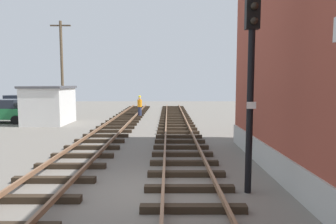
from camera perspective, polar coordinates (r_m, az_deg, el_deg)
name	(u,v)px	position (r m, az deg, el deg)	size (l,w,h in m)	color
ground_plane	(149,192)	(8.67, -3.52, -14.80)	(80.00, 80.00, 0.00)	slate
track_near_building	(190,187)	(8.64, 4.09, -14.02)	(2.50, 57.52, 0.32)	#2D2319
track_centre	(44,187)	(9.28, -22.33, -13.01)	(2.50, 57.52, 0.32)	#2D2319
signal_mast	(251,66)	(8.35, 15.49, 8.34)	(0.36, 0.40, 5.51)	black
control_hut	(49,105)	(23.67, -21.52, 1.27)	(3.00, 3.80, 2.76)	silver
parked_car_green	(4,111)	(25.67, -28.52, 0.20)	(4.20, 2.04, 1.76)	#1E6B38
parked_car_blue	(19,104)	(33.57, -26.28, 1.42)	(4.20, 2.04, 1.76)	#23389E
utility_pole_far	(62,67)	(28.75, -19.37, 8.04)	(1.80, 0.24, 8.40)	brown
track_worker_foreground	(140,106)	(26.91, -5.32, 1.14)	(0.40, 0.40, 1.87)	#262D4C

